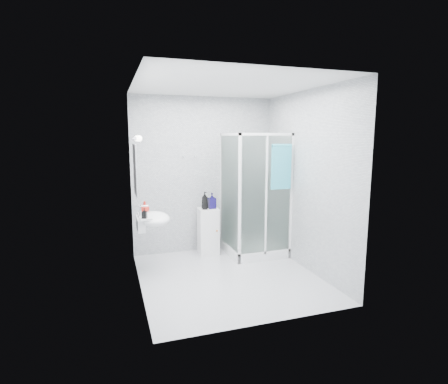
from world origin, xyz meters
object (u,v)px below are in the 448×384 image
object	(u,v)px
wall_basin	(152,219)
soap_dispenser_black	(144,213)
soap_dispenser_orange	(145,207)
shower_enclosure	(252,228)
storage_cabinet	(208,231)
shampoo_bottle_b	(212,201)
shampoo_bottle_a	(205,201)
hand_towel	(281,166)

from	to	relation	value
wall_basin	soap_dispenser_black	distance (m)	0.26
soap_dispenser_orange	shower_enclosure	bearing A→B (deg)	4.97
shower_enclosure	soap_dispenser_black	bearing A→B (deg)	-164.16
soap_dispenser_orange	storage_cabinet	bearing A→B (deg)	22.30
shampoo_bottle_b	storage_cabinet	bearing A→B (deg)	161.72
shampoo_bottle_a	storage_cabinet	bearing A→B (deg)	36.14
shower_enclosure	storage_cabinet	xyz separation A→B (m)	(-0.66, 0.29, -0.06)
wall_basin	storage_cabinet	distance (m)	1.23
soap_dispenser_black	hand_towel	bearing A→B (deg)	2.78
soap_dispenser_black	soap_dispenser_orange	bearing A→B (deg)	83.58
shower_enclosure	shampoo_bottle_a	bearing A→B (deg)	162.19
hand_towel	storage_cabinet	bearing A→B (deg)	144.65
storage_cabinet	soap_dispenser_black	world-z (taller)	soap_dispenser_black
wall_basin	soap_dispenser_black	bearing A→B (deg)	-121.48
shower_enclosure	shampoo_bottle_b	xyz separation A→B (m)	(-0.60, 0.27, 0.45)
soap_dispenser_orange	shampoo_bottle_b	bearing A→B (deg)	20.26
wall_basin	storage_cabinet	xyz separation A→B (m)	(0.99, 0.60, -0.41)
wall_basin	soap_dispenser_black	world-z (taller)	wall_basin
shower_enclosure	soap_dispenser_orange	distance (m)	1.81
shower_enclosure	storage_cabinet	distance (m)	0.73
shampoo_bottle_b	wall_basin	bearing A→B (deg)	-151.07
shower_enclosure	hand_towel	world-z (taller)	shower_enclosure
wall_basin	storage_cabinet	world-z (taller)	wall_basin
soap_dispenser_orange	wall_basin	bearing A→B (deg)	-65.92
storage_cabinet	hand_towel	distance (m)	1.63
hand_towel	soap_dispenser_orange	distance (m)	2.12
wall_basin	shampoo_bottle_b	distance (m)	1.21
soap_dispenser_black	wall_basin	bearing A→B (deg)	58.52
soap_dispenser_orange	shampoo_bottle_a	bearing A→B (deg)	21.20
shower_enclosure	shampoo_bottle_a	size ratio (longest dim) A/B	6.92
hand_towel	wall_basin	bearing A→B (deg)	177.52
wall_basin	shampoo_bottle_a	bearing A→B (deg)	30.92
shower_enclosure	shampoo_bottle_b	size ratio (longest dim) A/B	7.69
hand_towel	soap_dispenser_black	world-z (taller)	hand_towel
hand_towel	soap_dispenser_orange	world-z (taller)	hand_towel
storage_cabinet	shampoo_bottle_a	bearing A→B (deg)	-141.28
shower_enclosure	shampoo_bottle_b	bearing A→B (deg)	156.22
shower_enclosure	soap_dispenser_black	world-z (taller)	shower_enclosure
shampoo_bottle_a	wall_basin	bearing A→B (deg)	-149.08
hand_towel	soap_dispenser_orange	size ratio (longest dim) A/B	4.08
soap_dispenser_orange	soap_dispenser_black	size ratio (longest dim) A/B	1.22
shower_enclosure	soap_dispenser_orange	world-z (taller)	shower_enclosure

